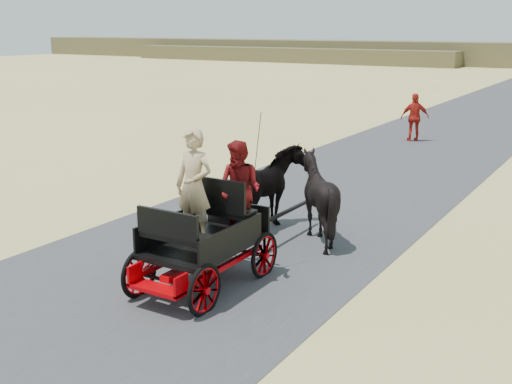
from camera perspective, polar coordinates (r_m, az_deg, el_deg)
The scene contains 9 objects.
ground at distance 11.23m, azimuth -6.43°, elevation -6.73°, with size 140.00×140.00×0.00m, color tan.
road at distance 11.23m, azimuth -6.43°, elevation -6.70°, with size 6.00×140.00×0.01m, color #38383A.
ridge_near at distance 75.68m, azimuth 2.55°, elevation 12.09°, with size 40.00×4.00×1.60m, color brown.
carriage at distance 10.36m, azimuth -4.63°, elevation -6.41°, with size 1.30×2.40×0.72m, color black, non-canonical shape.
horse_left at distance 12.90m, azimuth 1.15°, elevation 0.14°, with size 0.91×2.01×1.70m, color black.
horse_right at distance 12.40m, azimuth 5.54°, elevation -0.51°, with size 1.37×1.54×1.70m, color black.
driver_man at distance 10.14m, azimuth -5.53°, elevation 0.56°, with size 0.66×0.43×1.80m, color tan.
passenger_woman at distance 10.33m, azimuth -1.46°, elevation 0.24°, with size 0.77×0.60×1.58m, color #660C0F.
pedestrian at distance 23.89m, azimuth 13.93°, elevation 6.45°, with size 1.01×0.42×1.73m, color #A91B13.
Camera 1 is at (6.48, -8.23, 4.06)m, focal length 45.00 mm.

